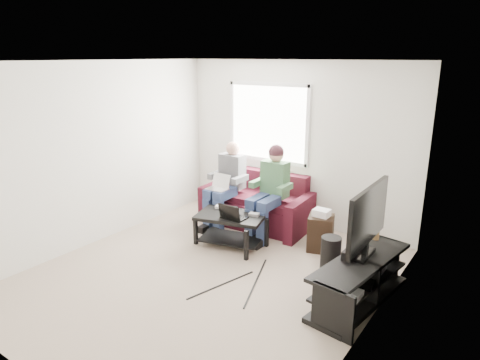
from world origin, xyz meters
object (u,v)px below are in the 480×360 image
at_px(sofa, 258,205).
at_px(subwoofer, 330,258).
at_px(coffee_table, 231,223).
at_px(tv_stand, 359,283).
at_px(tv, 368,218).
at_px(end_table, 321,232).

xyz_separation_m(sofa, subwoofer, (1.72, -1.03, -0.03)).
bearing_deg(sofa, coffee_table, -81.31).
xyz_separation_m(tv_stand, tv, (-0.00, 0.10, 0.74)).
bearing_deg(end_table, tv_stand, -46.77).
height_order(sofa, coffee_table, sofa).
bearing_deg(tv, sofa, 151.06).
xyz_separation_m(coffee_table, tv_stand, (2.04, -0.37, -0.12)).
relative_size(sofa, end_table, 2.97).
bearing_deg(subwoofer, tv_stand, -30.79).
height_order(subwoofer, end_table, end_table).
distance_m(sofa, coffee_table, 0.95).
relative_size(tv_stand, tv, 1.45).
distance_m(sofa, subwoofer, 2.00).
bearing_deg(tv, tv_stand, -88.53).
relative_size(tv, subwoofer, 1.98).
xyz_separation_m(coffee_table, end_table, (1.12, 0.61, -0.08)).
xyz_separation_m(sofa, tv_stand, (2.19, -1.31, -0.08)).
xyz_separation_m(tv_stand, end_table, (-0.92, 0.98, 0.04)).
bearing_deg(end_table, subwoofer, -57.28).
distance_m(tv_stand, end_table, 1.34).
xyz_separation_m(subwoofer, end_table, (-0.45, 0.70, -0.00)).
xyz_separation_m(tv_stand, subwoofer, (-0.47, 0.28, 0.05)).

